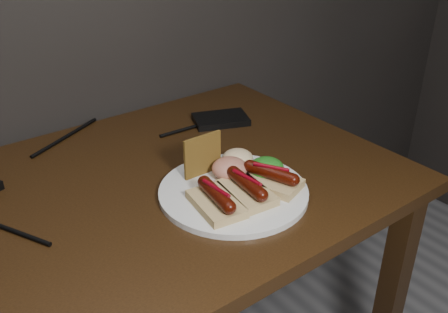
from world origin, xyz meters
TOP-DOWN VIEW (x-y plane):
  - desk at (0.00, 1.38)m, footprint 1.40×0.70m
  - hard_drive at (0.49, 1.53)m, footprint 0.15×0.13m
  - desk_cables at (-0.04, 1.53)m, footprint 0.96×0.43m
  - plate at (0.31, 1.25)m, footprint 0.30×0.30m
  - bread_sausage_left at (0.24, 1.22)m, footprint 0.09×0.12m
  - bread_sausage_center at (0.31, 1.22)m, footprint 0.08×0.12m
  - bread_sausage_right at (0.37, 1.22)m, footprint 0.10×0.13m
  - crispbread at (0.29, 1.33)m, footprint 0.08×0.01m
  - salad_greens at (0.39, 1.25)m, footprint 0.07×0.07m
  - salsa_mound at (0.33, 1.29)m, footprint 0.07×0.07m
  - coleslaw_mound at (0.37, 1.32)m, footprint 0.06×0.06m

SIDE VIEW (x-z plane):
  - desk at x=0.00m, z-range 0.29..1.04m
  - desk_cables at x=-0.04m, z-range 0.75..0.76m
  - plate at x=0.31m, z-range 0.75..0.76m
  - hard_drive at x=0.49m, z-range 0.75..0.77m
  - bread_sausage_left at x=0.24m, z-range 0.76..0.80m
  - bread_sausage_center at x=0.31m, z-range 0.76..0.80m
  - bread_sausage_right at x=0.37m, z-range 0.76..0.80m
  - coleslaw_mound at x=0.37m, z-range 0.76..0.80m
  - salad_greens at x=0.39m, z-range 0.76..0.80m
  - salsa_mound at x=0.33m, z-range 0.76..0.80m
  - crispbread at x=0.29m, z-range 0.76..0.85m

